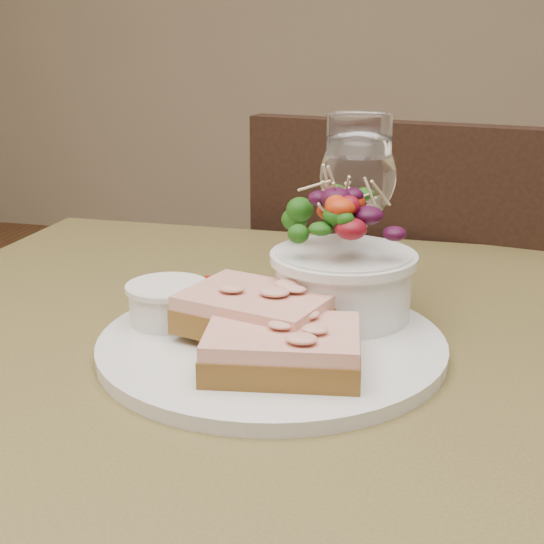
% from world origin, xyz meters
% --- Properties ---
extents(cafe_table, '(0.80, 0.80, 0.75)m').
position_xyz_m(cafe_table, '(0.00, 0.00, 0.65)').
color(cafe_table, '#4C4120').
rests_on(cafe_table, ground).
extents(chair_far, '(0.49, 0.49, 0.90)m').
position_xyz_m(chair_far, '(0.11, 0.61, 0.29)').
color(chair_far, black).
rests_on(chair_far, ground).
extents(dinner_plate, '(0.30, 0.30, 0.01)m').
position_xyz_m(dinner_plate, '(0.02, 0.00, 0.76)').
color(dinner_plate, silver).
rests_on(dinner_plate, cafe_table).
extents(sandwich_front, '(0.13, 0.11, 0.03)m').
position_xyz_m(sandwich_front, '(0.04, -0.06, 0.78)').
color(sandwich_front, '#513615').
rests_on(sandwich_front, dinner_plate).
extents(sandwich_back, '(0.14, 0.12, 0.03)m').
position_xyz_m(sandwich_back, '(0.00, -0.00, 0.79)').
color(sandwich_back, '#513615').
rests_on(sandwich_back, dinner_plate).
extents(ramekin, '(0.07, 0.07, 0.04)m').
position_xyz_m(ramekin, '(-0.09, 0.01, 0.78)').
color(ramekin, silver).
rests_on(ramekin, dinner_plate).
extents(salad_bowl, '(0.12, 0.12, 0.13)m').
position_xyz_m(salad_bowl, '(0.07, 0.07, 0.82)').
color(salad_bowl, silver).
rests_on(salad_bowl, dinner_plate).
extents(garnish, '(0.05, 0.04, 0.02)m').
position_xyz_m(garnish, '(-0.06, 0.09, 0.77)').
color(garnish, '#163D0B').
rests_on(garnish, dinner_plate).
extents(wine_glass, '(0.08, 0.08, 0.18)m').
position_xyz_m(wine_glass, '(0.06, 0.15, 0.87)').
color(wine_glass, white).
rests_on(wine_glass, cafe_table).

